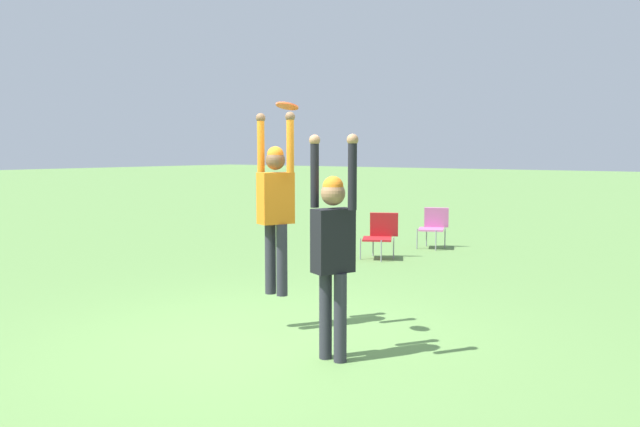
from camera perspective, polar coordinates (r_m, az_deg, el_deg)
The scene contains 6 objects.
ground_plane at distance 6.58m, azimuth -4.38°, elevation -11.44°, with size 120.00×120.00×0.00m, color #608C47.
person_jumping at distance 6.70m, azimuth -4.07°, elevation 1.19°, with size 0.51×0.41×1.96m.
person_defending at distance 5.71m, azimuth 1.19°, elevation -2.67°, with size 0.52×0.42×2.09m.
frisbee at distance 6.16m, azimuth -3.02°, elevation 9.78°, with size 0.22×0.22×0.07m.
camping_chair_1 at distance 12.70m, azimuth 10.33°, elevation -1.01°, with size 0.64×0.69×0.81m.
camping_chair_2 at distance 11.34m, azimuth 5.52°, elevation -1.78°, with size 0.69×0.76×0.83m.
Camera 1 is at (4.13, -4.75, 1.94)m, focal length 35.00 mm.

